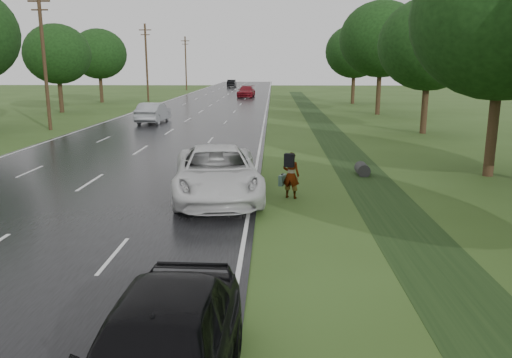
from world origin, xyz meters
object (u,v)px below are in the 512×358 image
Objects in this scene: white_pickup at (217,173)px; silver_sedan at (153,113)px; pedestrian at (290,175)px; dark_sedan at (160,354)px.

white_pickup is 25.19m from silver_sedan.
pedestrian is 2.68m from white_pickup.
white_pickup is 1.32× the size of dark_sedan.
silver_sedan is (-8.50, 35.43, -0.01)m from dark_sedan.
white_pickup is (-2.68, -0.07, 0.07)m from pedestrian.
silver_sedan is at bearing -46.57° from pedestrian.
pedestrian is 11.82m from dark_sedan.
white_pickup is 1.28× the size of silver_sedan.
dark_sedan is (-2.18, -11.62, 0.01)m from pedestrian.
pedestrian is 0.34× the size of dark_sedan.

